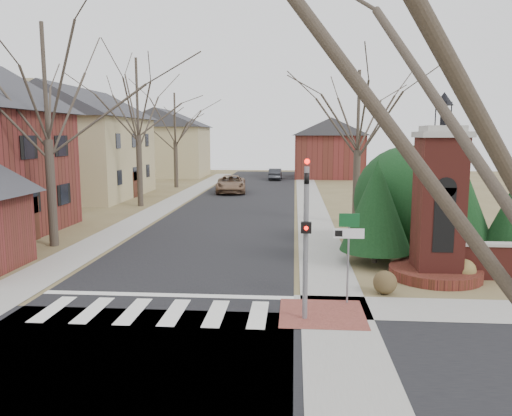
# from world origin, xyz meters

# --- Properties ---
(ground) EXTENTS (120.00, 120.00, 0.00)m
(ground) POSITION_xyz_m (0.00, 0.00, 0.00)
(ground) COLOR brown
(ground) RESTS_ON ground
(main_street) EXTENTS (8.00, 70.00, 0.01)m
(main_street) POSITION_xyz_m (0.00, 22.00, 0.01)
(main_street) COLOR black
(main_street) RESTS_ON ground
(cross_street) EXTENTS (120.00, 8.00, 0.01)m
(cross_street) POSITION_xyz_m (0.00, -3.00, 0.01)
(cross_street) COLOR black
(cross_street) RESTS_ON ground
(crosswalk_zone) EXTENTS (8.00, 2.20, 0.02)m
(crosswalk_zone) POSITION_xyz_m (0.00, 0.80, 0.01)
(crosswalk_zone) COLOR silver
(crosswalk_zone) RESTS_ON ground
(stop_bar) EXTENTS (8.00, 0.35, 0.02)m
(stop_bar) POSITION_xyz_m (0.00, 2.30, 0.01)
(stop_bar) COLOR silver
(stop_bar) RESTS_ON ground
(sidewalk_right_main) EXTENTS (2.00, 60.00, 0.02)m
(sidewalk_right_main) POSITION_xyz_m (5.20, 22.00, 0.01)
(sidewalk_right_main) COLOR gray
(sidewalk_right_main) RESTS_ON ground
(sidewalk_left) EXTENTS (2.00, 60.00, 0.02)m
(sidewalk_left) POSITION_xyz_m (-5.20, 22.00, 0.01)
(sidewalk_left) COLOR gray
(sidewalk_left) RESTS_ON ground
(curb_apron) EXTENTS (2.40, 2.40, 0.02)m
(curb_apron) POSITION_xyz_m (4.80, 1.00, 0.01)
(curb_apron) COLOR brown
(curb_apron) RESTS_ON ground
(traffic_signal_pole) EXTENTS (0.28, 0.41, 4.50)m
(traffic_signal_pole) POSITION_xyz_m (4.30, 0.57, 2.59)
(traffic_signal_pole) COLOR slate
(traffic_signal_pole) RESTS_ON ground
(sign_post) EXTENTS (0.90, 0.07, 2.75)m
(sign_post) POSITION_xyz_m (5.59, 1.99, 1.95)
(sign_post) COLOR slate
(sign_post) RESTS_ON ground
(brick_gate_monument) EXTENTS (3.20, 3.20, 6.47)m
(brick_gate_monument) POSITION_xyz_m (9.00, 4.99, 2.17)
(brick_gate_monument) COLOR maroon
(brick_gate_monument) RESTS_ON ground
(house_stucco_left) EXTENTS (9.80, 12.80, 9.28)m
(house_stucco_left) POSITION_xyz_m (-13.50, 27.00, 4.59)
(house_stucco_left) COLOR tan
(house_stucco_left) RESTS_ON ground
(house_distant_left) EXTENTS (10.80, 8.80, 8.53)m
(house_distant_left) POSITION_xyz_m (-12.01, 48.00, 4.25)
(house_distant_left) COLOR tan
(house_distant_left) RESTS_ON ground
(house_distant_right) EXTENTS (8.80, 8.80, 7.30)m
(house_distant_right) POSITION_xyz_m (7.99, 47.99, 3.65)
(house_distant_right) COLOR maroon
(house_distant_right) RESTS_ON ground
(evergreen_near) EXTENTS (2.80, 2.80, 4.10)m
(evergreen_near) POSITION_xyz_m (7.20, 7.00, 2.30)
(evergreen_near) COLOR #473D33
(evergreen_near) RESTS_ON ground
(evergreen_mid) EXTENTS (3.40, 3.40, 4.70)m
(evergreen_mid) POSITION_xyz_m (10.50, 8.20, 2.60)
(evergreen_mid) COLOR #473D33
(evergreen_mid) RESTS_ON ground
(evergreen_mass) EXTENTS (4.80, 4.80, 4.80)m
(evergreen_mass) POSITION_xyz_m (9.00, 9.50, 2.40)
(evergreen_mass) COLOR black
(evergreen_mass) RESTS_ON ground
(bare_tree_0) EXTENTS (8.05, 8.05, 11.15)m
(bare_tree_0) POSITION_xyz_m (-7.00, 9.00, 7.70)
(bare_tree_0) COLOR #473D33
(bare_tree_0) RESTS_ON ground
(bare_tree_1) EXTENTS (8.40, 8.40, 11.64)m
(bare_tree_1) POSITION_xyz_m (-7.00, 22.00, 8.03)
(bare_tree_1) COLOR #473D33
(bare_tree_1) RESTS_ON ground
(bare_tree_2) EXTENTS (7.35, 7.35, 10.19)m
(bare_tree_2) POSITION_xyz_m (-7.50, 35.00, 7.03)
(bare_tree_2) COLOR #473D33
(bare_tree_2) RESTS_ON ground
(bare_tree_3) EXTENTS (7.00, 7.00, 9.70)m
(bare_tree_3) POSITION_xyz_m (7.50, 16.00, 6.69)
(bare_tree_3) COLOR #473D33
(bare_tree_3) RESTS_ON ground
(pickup_truck) EXTENTS (3.06, 5.69, 1.52)m
(pickup_truck) POSITION_xyz_m (-1.60, 30.82, 0.76)
(pickup_truck) COLOR brown
(pickup_truck) RESTS_ON ground
(distant_car) EXTENTS (1.40, 3.92, 1.29)m
(distant_car) POSITION_xyz_m (1.79, 44.06, 0.64)
(distant_car) COLOR #2B2D32
(distant_car) RESTS_ON ground
(dry_shrub_left) EXTENTS (0.76, 0.76, 0.76)m
(dry_shrub_left) POSITION_xyz_m (6.89, 3.00, 0.38)
(dry_shrub_left) COLOR #4F3F24
(dry_shrub_left) RESTS_ON ground
(dry_shrub_right) EXTENTS (0.79, 0.79, 0.79)m
(dry_shrub_right) POSITION_xyz_m (9.87, 4.60, 0.40)
(dry_shrub_right) COLOR olive
(dry_shrub_right) RESTS_ON ground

